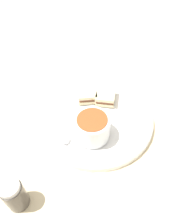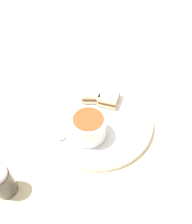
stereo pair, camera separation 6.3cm
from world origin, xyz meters
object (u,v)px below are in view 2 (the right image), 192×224
sandwich_half_far (91,93)px  salt_shaker (2,182)px  soup_bowl (89,127)px  sandwich_half_near (109,97)px  spoon (61,133)px

sandwich_half_far → salt_shaker: (-0.30, 0.18, 0.01)m
soup_bowl → sandwich_half_near: size_ratio=1.15×
soup_bowl → salt_shaker: size_ratio=1.08×
soup_bowl → sandwich_half_near: 0.14m
spoon → salt_shaker: bearing=-43.0°
spoon → salt_shaker: (-0.15, 0.11, 0.02)m
sandwich_half_near → salt_shaker: size_ratio=0.94×
soup_bowl → salt_shaker: bearing=129.7°
sandwich_half_near → sandwich_half_far: bearing=72.7°
salt_shaker → sandwich_half_near: bearing=-40.1°
spoon → sandwich_half_far: bearing=145.9°
soup_bowl → sandwich_half_far: soup_bowl is taller
spoon → soup_bowl: bearing=83.2°
soup_bowl → sandwich_half_far: (0.15, 0.00, -0.02)m
sandwich_half_far → sandwich_half_near: bearing=-107.3°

